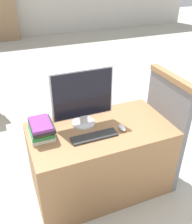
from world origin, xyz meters
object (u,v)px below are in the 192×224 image
mouse (122,128)px  monitor (83,98)px  keyboard (94,136)px  book_stack (41,129)px

mouse → monitor: bearing=142.9°
monitor → keyboard: bearing=-85.9°
book_stack → monitor: bearing=7.0°
monitor → book_stack: size_ratio=2.03×
monitor → mouse: 0.43m
monitor → book_stack: monitor is taller
mouse → keyboard: bearing=-177.2°
mouse → book_stack: size_ratio=0.38×
book_stack → mouse: bearing=-13.9°
keyboard → book_stack: 0.45m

